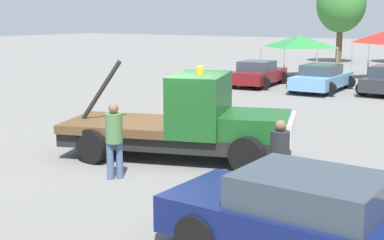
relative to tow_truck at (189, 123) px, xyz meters
name	(u,v)px	position (x,y,z in m)	size (l,w,h in m)	color
ground_plane	(176,157)	(-0.34, -0.12, -0.94)	(160.00, 160.00, 0.00)	slate
tow_truck	(189,123)	(0.00, 0.00, 0.00)	(6.24, 3.91, 2.51)	black
foreground_car	(322,221)	(4.94, -3.93, -0.29)	(4.99, 2.10, 1.34)	#0F194C
person_near_truck	(280,156)	(3.33, -1.86, 0.02)	(0.37, 0.37, 1.67)	#847051
person_at_hood	(114,136)	(-0.43, -2.41, 0.06)	(0.39, 0.39, 1.73)	#475B84
parked_car_maroon	(258,74)	(-5.18, 14.39, -0.29)	(2.67, 4.40, 1.34)	maroon
parked_car_skyblue	(322,78)	(-1.61, 14.25, -0.29)	(2.48, 4.76, 1.34)	#669ED1
canopy_tent_green	(300,41)	(-5.00, 19.66, 1.22)	(3.58, 3.58, 2.52)	#9E9EA3
tree_center	(341,4)	(-6.40, 31.37, 3.65)	(3.83, 3.83, 6.84)	brown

